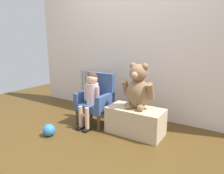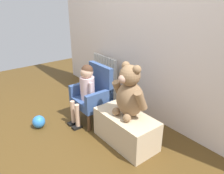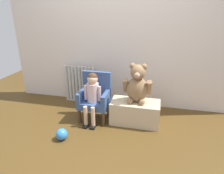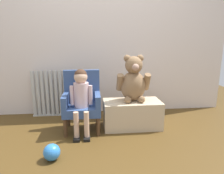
% 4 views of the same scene
% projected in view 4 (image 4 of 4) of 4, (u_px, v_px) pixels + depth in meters
% --- Properties ---
extents(ground_plane, '(6.00, 6.00, 0.00)m').
position_uv_depth(ground_plane, '(105.00, 152.00, 1.93)').
color(ground_plane, '#4F3717').
extents(back_wall, '(3.80, 0.05, 2.40)m').
position_uv_depth(back_wall, '(99.00, 30.00, 2.82)').
color(back_wall, silver).
rests_on(back_wall, ground_plane).
extents(radiator, '(0.56, 0.05, 0.65)m').
position_uv_depth(radiator, '(52.00, 94.00, 2.82)').
color(radiator, '#BABCB8').
rests_on(radiator, ground_plane).
extents(child_armchair, '(0.43, 0.37, 0.71)m').
position_uv_depth(child_armchair, '(82.00, 101.00, 2.38)').
color(child_armchair, '#354F82').
rests_on(child_armchair, ground_plane).
extents(child_figure, '(0.25, 0.35, 0.75)m').
position_uv_depth(child_figure, '(81.00, 92.00, 2.24)').
color(child_figure, beige).
rests_on(child_figure, ground_plane).
extents(low_bench, '(0.70, 0.36, 0.33)m').
position_uv_depth(low_bench, '(132.00, 114.00, 2.48)').
color(low_bench, '#C9B28F').
rests_on(low_bench, ground_plane).
extents(large_teddy_bear, '(0.41, 0.29, 0.56)m').
position_uv_depth(large_teddy_bear, '(133.00, 81.00, 2.41)').
color(large_teddy_bear, '#8B6948').
rests_on(large_teddy_bear, low_bench).
extents(toy_ball, '(0.15, 0.15, 0.15)m').
position_uv_depth(toy_ball, '(52.00, 152.00, 1.79)').
color(toy_ball, '#2F7BD2').
rests_on(toy_ball, ground_plane).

